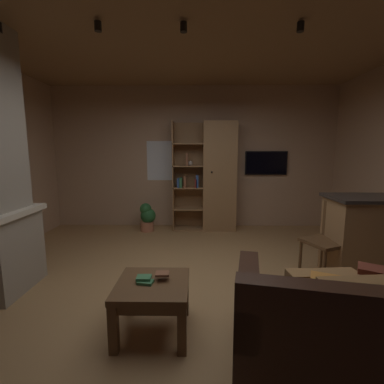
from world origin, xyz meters
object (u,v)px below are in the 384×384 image
Objects in this scene: leather_couch at (355,341)px; coffee_table at (153,293)px; table_book_0 at (145,282)px; potted_floor_plant at (147,217)px; table_book_1 at (144,278)px; table_book_2 at (162,274)px; dining_chair at (330,236)px; wall_mounted_tv at (266,163)px; bookshelf_cabinet at (215,177)px.

leather_couch reaches higher than coffee_table.
potted_floor_plant is at bearing 100.07° from table_book_0.
table_book_1 is 0.16m from table_book_2.
dining_chair is (0.57, 1.53, 0.22)m from leather_couch.
wall_mounted_tv reaches higher than table_book_1.
table_book_2 is at bearing 32.60° from coffee_table.
table_book_2 is 2.14m from dining_chair.
table_book_2 is (0.15, 0.03, 0.02)m from table_book_1.
leather_couch is at bearing -110.46° from dining_chair.
table_book_0 is 1.05× the size of table_book_1.
bookshelf_cabinet is 3.48× the size of coffee_table.
table_book_0 reaches higher than coffee_table.
leather_couch is (0.68, -3.61, -0.73)m from bookshelf_cabinet.
potted_floor_plant is 2.59m from wall_mounted_tv.
potted_floor_plant is at bearing 142.93° from dining_chair.
table_book_2 reaches higher than coffee_table.
bookshelf_cabinet is 3.25m from table_book_1.
potted_floor_plant is at bearing -173.53° from bookshelf_cabinet.
bookshelf_cabinet reaches higher than potted_floor_plant.
wall_mounted_tv is at bearing 62.73° from table_book_2.
dining_chair reaches higher than table_book_0.
table_book_1 is (-0.07, 0.02, 0.13)m from coffee_table.
leather_couch is at bearing -79.40° from bookshelf_cabinet.
table_book_2 is at bearing 157.58° from leather_couch.
coffee_table is 4.95× the size of table_book_1.
leather_couch is 1.65m from dining_chair.
dining_chair reaches higher than potted_floor_plant.
wall_mounted_tv is (1.82, 3.34, 0.85)m from table_book_0.
dining_chair is 1.10× the size of wall_mounted_tv.
table_book_1 reaches higher than coffee_table.
table_book_0 is (-1.46, 0.48, 0.15)m from leather_couch.
table_book_1 is 0.22× the size of potted_floor_plant.
dining_chair is (2.03, 1.05, 0.07)m from table_book_0.
potted_floor_plant is (-0.58, 2.97, -0.08)m from coffee_table.
bookshelf_cabinet reaches higher than coffee_table.
bookshelf_cabinet is 2.27× the size of dining_chair.
table_book_1 is 3.00m from potted_floor_plant.
table_book_1 is at bearing -167.39° from table_book_2.
coffee_table is at bearing -152.40° from dining_chair.
table_book_0 is at bearing 161.73° from leather_couch.
potted_floor_plant is at bearing 102.81° from table_book_2.
bookshelf_cabinet is at bearing 76.83° from coffee_table.
leather_couch is 1.57m from table_book_1.
bookshelf_cabinet is 3.27m from coffee_table.
wall_mounted_tv is (1.84, 3.31, 0.82)m from table_book_1.
table_book_2 is (0.08, 0.05, 0.15)m from coffee_table.
leather_couch reaches higher than table_book_1.
table_book_2 is at bearing -117.27° from wall_mounted_tv.
bookshelf_cabinet reaches higher than leather_couch.
dining_chair reaches higher than coffee_table.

